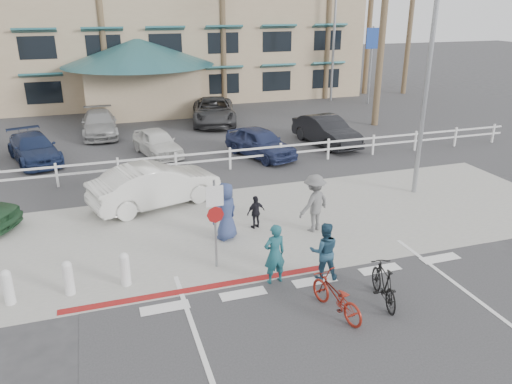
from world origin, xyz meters
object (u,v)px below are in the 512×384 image
object	(u,v)px
sign_post	(215,220)
car_white_sedan	(156,185)
bike_red	(336,296)
bike_black	(384,284)

from	to	relation	value
sign_post	car_white_sedan	distance (m)	5.26
bike_red	sign_post	bearing A→B (deg)	-67.52
bike_red	car_white_sedan	world-z (taller)	car_white_sedan
bike_red	car_white_sedan	xyz separation A→B (m)	(-3.12, 8.22, 0.31)
bike_black	sign_post	bearing A→B (deg)	-28.05
bike_red	car_white_sedan	distance (m)	8.80
sign_post	bike_black	distance (m)	4.71
sign_post	bike_red	size ratio (longest dim) A/B	1.61
car_white_sedan	bike_black	bearing A→B (deg)	-167.85
car_white_sedan	bike_red	bearing A→B (deg)	-175.84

